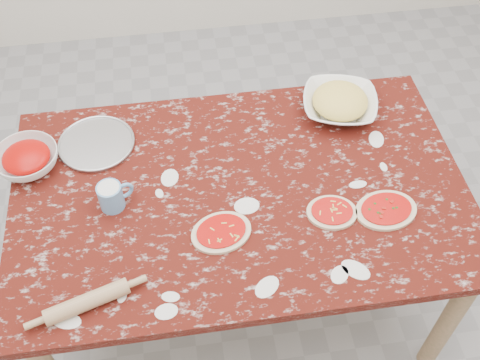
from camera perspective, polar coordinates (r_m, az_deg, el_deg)
name	(u,v)px	position (r m, az deg, el deg)	size (l,w,h in m)	color
ground	(240,293)	(2.64, 0.00, -11.14)	(4.00, 4.00, 0.00)	gray
worktable	(240,203)	(2.08, 0.00, -2.34)	(1.60, 1.00, 0.75)	#420F0A
pizza_tray	(97,144)	(2.22, -14.08, 3.51)	(0.28, 0.28, 0.01)	#B2B2B7
sauce_bowl	(27,160)	(2.19, -20.40, 1.90)	(0.23, 0.23, 0.07)	white
cheese_bowl	(339,105)	(2.29, 9.86, 7.39)	(0.29, 0.29, 0.07)	white
flour_mug	(112,196)	(1.98, -12.63, -1.55)	(0.12, 0.08, 0.10)	#6098CD
pizza_left	(221,232)	(1.90, -1.88, -5.21)	(0.24, 0.21, 0.02)	beige
pizza_mid	(332,212)	(1.97, 9.12, -3.18)	(0.19, 0.16, 0.02)	beige
pizza_right	(386,210)	(2.01, 14.32, -2.91)	(0.24, 0.19, 0.02)	beige
rolling_pin	(87,302)	(1.80, -14.96, -11.62)	(0.05, 0.05, 0.26)	tan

